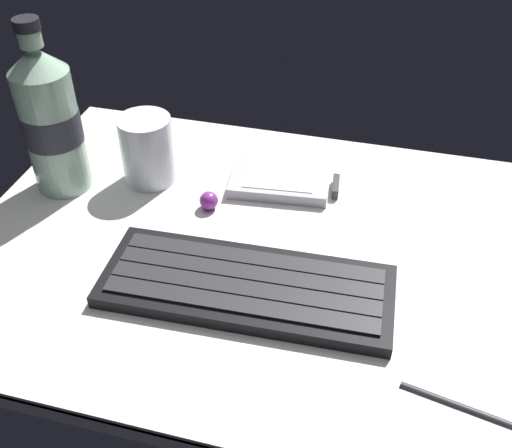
% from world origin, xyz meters
% --- Properties ---
extents(ground_plane, '(0.64, 0.48, 0.03)m').
position_xyz_m(ground_plane, '(0.00, -0.00, -0.01)').
color(ground_plane, silver).
extents(keyboard, '(0.29, 0.12, 0.02)m').
position_xyz_m(keyboard, '(0.01, -0.07, 0.01)').
color(keyboard, black).
rests_on(keyboard, ground_plane).
extents(handheld_device, '(0.13, 0.09, 0.02)m').
position_xyz_m(handheld_device, '(0.01, 0.12, 0.01)').
color(handheld_device, '#B7BABF').
rests_on(handheld_device, ground_plane).
extents(juice_cup, '(0.06, 0.06, 0.09)m').
position_xyz_m(juice_cup, '(-0.16, 0.09, 0.04)').
color(juice_cup, silver).
rests_on(juice_cup, ground_plane).
extents(water_bottle, '(0.07, 0.07, 0.21)m').
position_xyz_m(water_bottle, '(-0.26, 0.05, 0.09)').
color(water_bottle, '#9EC1A8').
rests_on(water_bottle, ground_plane).
extents(trackball_mouse, '(0.02, 0.02, 0.02)m').
position_xyz_m(trackball_mouse, '(-0.07, 0.05, 0.01)').
color(trackball_mouse, purple).
rests_on(trackball_mouse, ground_plane).
extents(stylus_pen, '(0.09, 0.02, 0.01)m').
position_xyz_m(stylus_pen, '(0.21, -0.15, 0.00)').
color(stylus_pen, '#26262B').
rests_on(stylus_pen, ground_plane).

